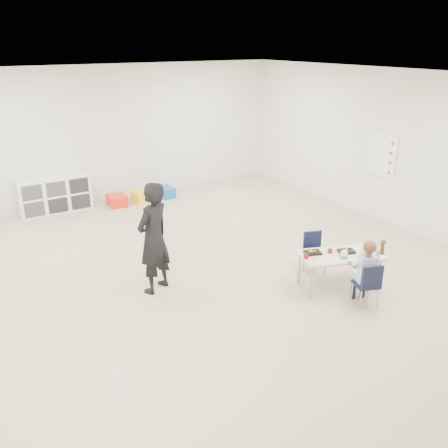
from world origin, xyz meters
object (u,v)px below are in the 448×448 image
child (368,271)px  cubby_shelf (55,195)px  table (339,271)px  chair_near (366,283)px  adult (153,238)px

child → cubby_shelf: (-2.54, 5.83, -0.13)m
table → cubby_shelf: size_ratio=0.88×
chair_near → child: 0.18m
chair_near → adult: adult is taller
adult → child: bearing=113.3°
table → adult: bearing=169.3°
chair_near → cubby_shelf: bearing=133.4°
adult → cubby_shelf: bearing=-111.3°
table → child: child is taller
table → child: 0.57m
table → child: bearing=-73.3°
child → adult: 2.83m
child → table: bearing=106.7°
chair_near → adult: size_ratio=0.39×
child → cubby_shelf: child is taller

